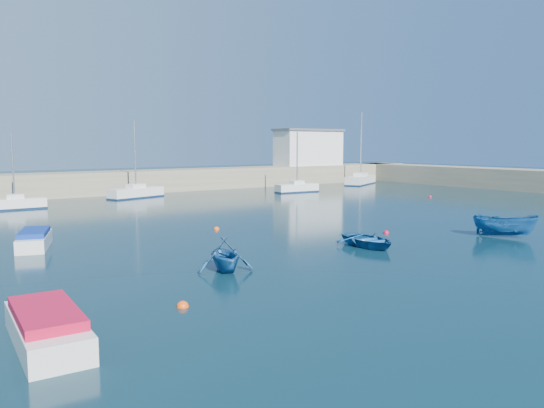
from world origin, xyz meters
TOP-DOWN VIEW (x-y plane):
  - ground at (0.00, 0.00)m, footprint 220.00×220.00m
  - back_wall at (0.00, 46.00)m, footprint 96.00×4.50m
  - right_arm at (44.00, 32.00)m, footprint 4.50×32.00m
  - harbor_office at (30.00, 46.00)m, footprint 10.00×4.00m
  - sailboat_5 at (-11.18, 36.42)m, footprint 5.08×1.47m
  - sailboat_6 at (1.31, 40.06)m, footprint 6.49×3.55m
  - sailboat_7 at (19.47, 35.30)m, footprint 5.49×1.94m
  - sailboat_8 at (34.58, 39.84)m, footprint 7.90×5.55m
  - motorboat_0 at (-16.32, 1.39)m, footprint 1.92×4.89m
  - motorboat_1 at (-13.52, 16.87)m, footprint 2.68×4.36m
  - dinghy_center at (1.77, 6.31)m, footprint 2.98×3.93m
  - dinghy_left at (-7.66, 6.05)m, footprint 3.23×3.50m
  - dinghy_right at (10.87, 3.59)m, footprint 3.07×3.95m
  - buoy_0 at (-11.59, 2.32)m, footprint 0.44×0.44m
  - buoy_1 at (6.06, 8.89)m, footprint 0.39×0.39m
  - buoy_3 at (-2.15, 16.57)m, footprint 0.40×0.40m
  - buoy_4 at (27.61, 22.29)m, footprint 0.38×0.38m

SIDE VIEW (x-z plane):
  - ground at x=0.00m, z-range 0.00..0.00m
  - buoy_0 at x=-11.59m, z-range -0.22..0.22m
  - buoy_1 at x=6.06m, z-range -0.20..0.20m
  - buoy_3 at x=-2.15m, z-range -0.20..0.20m
  - buoy_4 at x=27.61m, z-range -0.19..0.19m
  - dinghy_center at x=1.77m, z-range 0.00..0.77m
  - motorboat_1 at x=-13.52m, z-range -0.03..0.98m
  - motorboat_0 at x=-16.32m, z-range -0.03..1.04m
  - sailboat_5 at x=-11.18m, z-range -2.85..3.93m
  - sailboat_7 at x=19.47m, z-range -3.04..4.15m
  - sailboat_6 at x=1.31m, z-range -3.54..4.74m
  - sailboat_8 at x=34.58m, z-range -4.41..5.74m
  - dinghy_right at x=10.87m, z-range 0.00..1.45m
  - dinghy_left at x=-7.66m, z-range 0.00..1.54m
  - back_wall at x=0.00m, z-range 0.00..2.60m
  - right_arm at x=44.00m, z-range 0.00..2.60m
  - harbor_office at x=30.00m, z-range 2.60..7.60m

